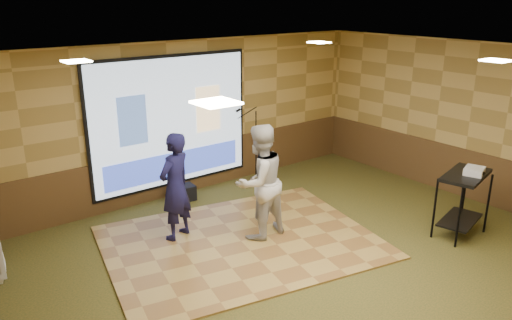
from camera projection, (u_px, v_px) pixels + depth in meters
ground at (290, 266)px, 7.34m from camera, size 9.00×9.00×0.00m
room_shell at (294, 128)px, 6.68m from camera, size 9.04×7.04×3.02m
wainscot_back at (174, 172)px, 9.80m from camera, size 9.00×0.04×0.95m
wainscot_right at (462, 172)px, 9.79m from camera, size 0.04×7.00×0.95m
projector_screen at (172, 123)px, 9.46m from camera, size 3.32×0.06×2.52m
downlight_nw at (76, 61)px, 6.48m from camera, size 0.32×0.32×0.02m
downlight_ne at (319, 42)px, 9.03m from camera, size 0.32×0.32×0.02m
downlight_sw at (216, 103)px, 4.00m from camera, size 0.32×0.32×0.02m
downlight_se at (496, 60)px, 6.55m from camera, size 0.32×0.32×0.02m
dance_floor at (241, 242)px, 8.02m from camera, size 4.75×3.97×0.03m
player_left at (175, 186)px, 7.89m from camera, size 0.75×0.63×1.76m
player_right at (260, 182)px, 7.91m from camera, size 0.96×0.78×1.87m
av_table at (464, 191)px, 8.05m from camera, size 1.02×0.54×1.08m
projector at (474, 171)px, 7.91m from camera, size 0.40×0.37×0.11m
mic_stand at (254, 158)px, 10.58m from camera, size 0.64×0.26×1.63m
duffel_bag at (182, 193)px, 9.63m from camera, size 0.49×0.35×0.29m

